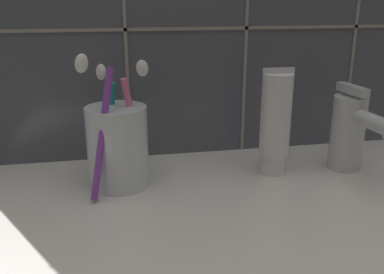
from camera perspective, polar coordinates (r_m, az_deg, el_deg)
The scene contains 4 objects.
sink_counter at distance 57.69cm, azimuth 10.05°, elevation -8.57°, with size 74.69×36.50×2.00cm, color silver.
toothbrush_cup at distance 58.33cm, azimuth -9.91°, elevation -1.00°, with size 9.73×11.71×18.87cm.
toothpaste_tube at distance 62.07cm, azimuth 11.06°, elevation 1.94°, with size 4.52×4.31×15.47cm.
sink_faucet at distance 66.53cm, azimuth 20.46°, elevation 0.86°, with size 4.90×12.78×12.66cm.
Camera 1 is at (-19.35, -47.88, 26.72)cm, focal length 40.00 mm.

